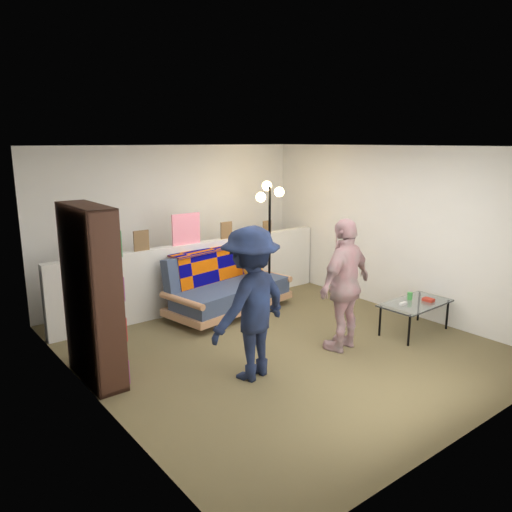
{
  "coord_description": "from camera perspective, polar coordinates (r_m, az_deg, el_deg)",
  "views": [
    {
      "loc": [
        -3.74,
        -4.41,
        2.46
      ],
      "look_at": [
        0.0,
        0.4,
        1.05
      ],
      "focal_mm": 35.0,
      "sensor_mm": 36.0,
      "label": 1
    }
  ],
  "objects": [
    {
      "name": "ground",
      "position": [
        6.29,
        2.27,
        -10.02
      ],
      "size": [
        5.0,
        5.0,
        0.0
      ],
      "primitive_type": "plane",
      "color": "brown",
      "rests_on": "ground"
    },
    {
      "name": "room_shell",
      "position": [
        6.2,
        -0.41,
        5.72
      ],
      "size": [
        4.6,
        5.05,
        2.45
      ],
      "color": "silver",
      "rests_on": "ground"
    },
    {
      "name": "half_wall_ledge",
      "position": [
        7.51,
        -6.58,
        -2.18
      ],
      "size": [
        4.45,
        0.15,
        1.0
      ],
      "primitive_type": "cube",
      "color": "silver",
      "rests_on": "ground"
    },
    {
      "name": "ledge_decor",
      "position": [
        7.24,
        -8.16,
        2.68
      ],
      "size": [
        2.97,
        0.02,
        0.45
      ],
      "color": "brown",
      "rests_on": "half_wall_ledge"
    },
    {
      "name": "futon_sofa",
      "position": [
        7.32,
        -3.29,
        -3.53
      ],
      "size": [
        2.01,
        1.19,
        0.81
      ],
      "color": "tan",
      "rests_on": "ground"
    },
    {
      "name": "bookshelf",
      "position": [
        5.39,
        -18.21,
        -4.89
      ],
      "size": [
        0.31,
        0.92,
        1.85
      ],
      "color": "black",
      "rests_on": "ground"
    },
    {
      "name": "coffee_table",
      "position": [
        6.85,
        17.75,
        -5.28
      ],
      "size": [
        1.0,
        0.57,
        0.51
      ],
      "color": "black",
      "rests_on": "ground"
    },
    {
      "name": "floor_lamp",
      "position": [
        7.66,
        1.51,
        4.47
      ],
      "size": [
        0.4,
        0.34,
        1.86
      ],
      "color": "black",
      "rests_on": "ground"
    },
    {
      "name": "person_left",
      "position": [
        5.2,
        -0.62,
        -5.46
      ],
      "size": [
        1.16,
        0.82,
        1.62
      ],
      "primitive_type": "imported",
      "rotation": [
        0.0,
        0.0,
        3.36
      ],
      "color": "black",
      "rests_on": "ground"
    },
    {
      "name": "person_right",
      "position": [
        6.0,
        10.14,
        -3.27
      ],
      "size": [
        0.99,
        0.55,
        1.6
      ],
      "primitive_type": "imported",
      "rotation": [
        0.0,
        0.0,
        3.32
      ],
      "color": "pink",
      "rests_on": "ground"
    }
  ]
}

